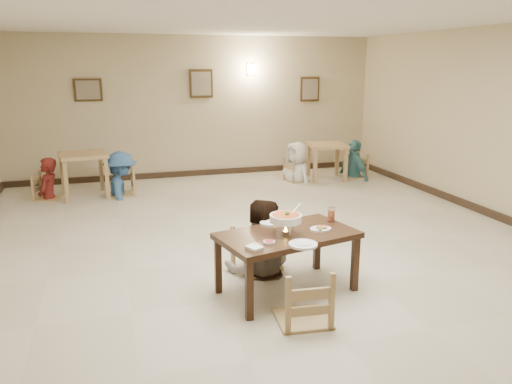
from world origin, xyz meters
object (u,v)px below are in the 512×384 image
object	(u,v)px
chair_near	(304,269)
bg_table_left	(83,161)
bg_diner_d	(355,140)
bg_chair_rl	(297,160)
bg_table_right	(327,150)
bg_chair_lr	(120,169)
main_diner	(260,199)
bg_chair_ll	(47,174)
curry_warmer	(286,218)
bg_chair_rr	(355,155)
drink_glass	(331,215)
bg_diner_c	(297,142)
chair_far	(256,231)
bg_diner_a	(45,158)
main_table	(287,240)
bg_diner_b	(119,152)

from	to	relation	value
chair_near	bg_table_left	size ratio (longest dim) A/B	1.14
bg_diner_d	bg_chair_rl	bearing A→B (deg)	78.42
chair_near	bg_table_right	xyz separation A→B (m)	(2.75, 5.55, 0.10)
bg_table_left	bg_chair_lr	size ratio (longest dim) A/B	0.93
main_diner	bg_chair_ll	size ratio (longest dim) A/B	1.89
curry_warmer	bg_chair_rr	world-z (taller)	bg_chair_rr
bg_chair_rl	bg_table_left	bearing A→B (deg)	77.76
chair_near	bg_table_right	world-z (taller)	chair_near
drink_glass	bg_table_left	bearing A→B (deg)	121.59
bg_table_right	bg_chair_ll	distance (m)	5.55
bg_chair_rr	bg_diner_c	size ratio (longest dim) A/B	0.59
bg_chair_rr	main_diner	bearing A→B (deg)	-48.23
drink_glass	chair_near	bearing A→B (deg)	-127.89
curry_warmer	bg_chair_lr	world-z (taller)	bg_chair_lr
bg_chair_ll	bg_diner_c	distance (m)	4.90
bg_chair_ll	bg_table_right	bearing A→B (deg)	-74.76
chair_far	bg_table_left	size ratio (longest dim) A/B	1.06
bg_chair_rl	bg_diner_a	size ratio (longest dim) A/B	0.58
main_diner	bg_diner_d	xyz separation A→B (m)	(3.46, 4.29, -0.06)
chair_near	drink_glass	bearing A→B (deg)	-122.47
bg_table_right	bg_chair_rl	distance (m)	0.69
chair_near	bg_diner_c	size ratio (longest dim) A/B	0.64
bg_table_left	main_table	bearing A→B (deg)	-65.37
chair_far	drink_glass	bearing A→B (deg)	-51.26
chair_near	bg_chair_lr	bearing A→B (deg)	-69.03
main_diner	bg_table_right	size ratio (longest dim) A/B	2.00
main_table	curry_warmer	bearing A→B (deg)	-142.35
bg_diner_a	bg_table_right	bearing A→B (deg)	105.18
chair_near	bg_chair_lr	xyz separation A→B (m)	(-1.50, 5.41, -0.03)
drink_glass	bg_chair_ll	bearing A→B (deg)	127.01
chair_far	chair_near	world-z (taller)	chair_near
main_table	bg_diner_b	xyz separation A→B (m)	(-1.57, 4.77, 0.24)
main_diner	bg_diner_c	distance (m)	4.85
bg_table_right	bg_chair_lr	distance (m)	4.26
chair_near	bg_chair_rr	size ratio (longest dim) A/B	1.08
bg_chair_ll	bg_diner_d	world-z (taller)	bg_diner_d
bg_table_right	bg_diner_d	xyz separation A→B (m)	(0.66, -0.00, 0.19)
bg_table_left	bg_chair_rr	xyz separation A→B (m)	(5.57, 0.06, -0.19)
bg_diner_b	drink_glass	bearing A→B (deg)	-157.32
bg_table_left	bg_chair_lr	xyz separation A→B (m)	(0.65, -0.07, -0.18)
bg_table_right	bg_diner_b	xyz separation A→B (m)	(-4.26, -0.14, 0.20)
main_table	bg_chair_rl	distance (m)	5.36
bg_chair_rl	main_table	bearing A→B (deg)	143.96
bg_chair_ll	bg_chair_lr	world-z (taller)	bg_chair_lr
main_table	chair_far	size ratio (longest dim) A/B	1.60
bg_chair_ll	bg_chair_rr	bearing A→B (deg)	-74.83
chair_near	bg_chair_ll	bearing A→B (deg)	-57.57
chair_near	bg_chair_rr	bearing A→B (deg)	-116.20
main_diner	bg_chair_lr	bearing A→B (deg)	-57.31
bg_diner_b	bg_diner_c	world-z (taller)	bg_diner_b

